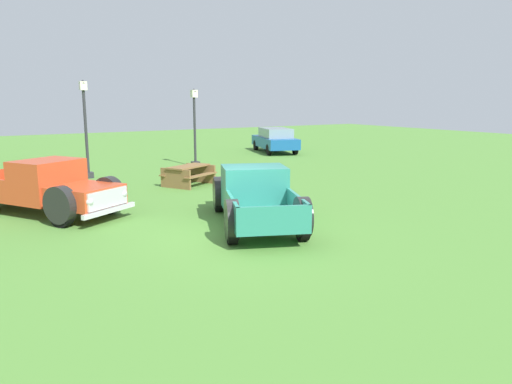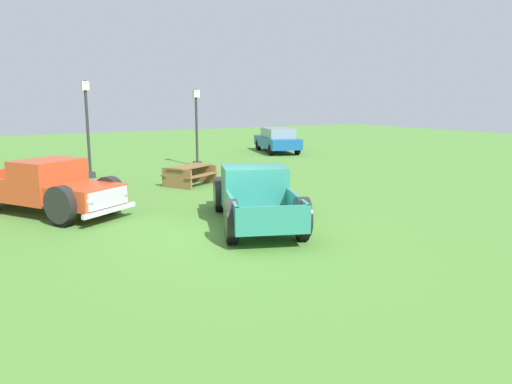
% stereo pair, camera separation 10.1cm
% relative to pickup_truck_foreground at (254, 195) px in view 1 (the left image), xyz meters
% --- Properties ---
extents(ground_plane, '(80.00, 80.00, 0.00)m').
position_rel_pickup_truck_foreground_xyz_m(ground_plane, '(-1.07, -1.05, -0.74)').
color(ground_plane, '#548C38').
extents(pickup_truck_foreground, '(3.58, 5.38, 1.55)m').
position_rel_pickup_truck_foreground_xyz_m(pickup_truck_foreground, '(0.00, 0.00, 0.00)').
color(pickup_truck_foreground, '#2D8475').
rests_on(pickup_truck_foreground, ground_plane).
extents(pickup_truck_behind_left, '(4.31, 5.49, 1.62)m').
position_rel_pickup_truck_foreground_xyz_m(pickup_truck_behind_left, '(-4.64, 3.81, 0.03)').
color(pickup_truck_behind_left, '#D14723').
rests_on(pickup_truck_behind_left, ground_plane).
extents(sedan_distant_a, '(3.15, 4.93, 1.53)m').
position_rel_pickup_truck_foreground_xyz_m(sedan_distant_a, '(10.47, 14.53, 0.06)').
color(sedan_distant_a, '#195699').
rests_on(sedan_distant_a, ground_plane).
extents(lamp_post_near, '(0.36, 0.36, 4.13)m').
position_rel_pickup_truck_foreground_xyz_m(lamp_post_near, '(-2.07, 10.22, 1.43)').
color(lamp_post_near, '#2D2D33').
rests_on(lamp_post_near, ground_plane).
extents(lamp_post_far, '(0.36, 0.36, 3.84)m').
position_rel_pickup_truck_foreground_xyz_m(lamp_post_far, '(3.40, 11.16, 1.28)').
color(lamp_post_far, '#2D2D33').
rests_on(lamp_post_far, ground_plane).
extents(picnic_table, '(2.28, 2.15, 0.78)m').
position_rel_pickup_truck_foreground_xyz_m(picnic_table, '(0.85, 6.28, -0.25)').
color(picnic_table, olive).
rests_on(picnic_table, ground_plane).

